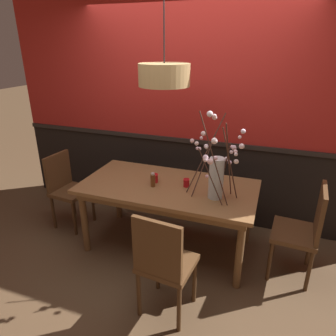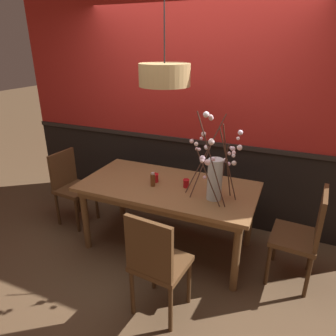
% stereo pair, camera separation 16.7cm
% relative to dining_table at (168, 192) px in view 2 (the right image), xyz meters
% --- Properties ---
extents(ground_plane, '(24.00, 24.00, 0.00)m').
position_rel_dining_table_xyz_m(ground_plane, '(0.00, 0.00, -0.67)').
color(ground_plane, brown).
extents(back_wall, '(4.64, 0.14, 2.89)m').
position_rel_dining_table_xyz_m(back_wall, '(0.00, 0.79, 0.77)').
color(back_wall, black).
rests_on(back_wall, ground).
extents(dining_table, '(1.79, 0.91, 0.75)m').
position_rel_dining_table_xyz_m(dining_table, '(0.00, 0.00, 0.00)').
color(dining_table, olive).
rests_on(dining_table, ground).
extents(chair_far_side_left, '(0.50, 0.45, 0.90)m').
position_rel_dining_table_xyz_m(chair_far_side_left, '(-0.26, 0.88, -0.16)').
color(chair_far_side_left, brown).
rests_on(chair_far_side_left, ground).
extents(chair_head_east_end, '(0.43, 0.47, 0.94)m').
position_rel_dining_table_xyz_m(chair_head_east_end, '(1.32, -0.00, -0.14)').
color(chair_head_east_end, brown).
rests_on(chair_head_east_end, ground).
extents(chair_head_west_end, '(0.42, 0.44, 0.90)m').
position_rel_dining_table_xyz_m(chair_head_west_end, '(-1.30, 0.03, -0.16)').
color(chair_head_west_end, brown).
rests_on(chair_head_west_end, ground).
extents(chair_near_side_right, '(0.45, 0.43, 0.95)m').
position_rel_dining_table_xyz_m(chair_near_side_right, '(0.28, -0.88, -0.13)').
color(chair_near_side_right, brown).
rests_on(chair_near_side_right, ground).
extents(chair_far_side_right, '(0.45, 0.42, 0.93)m').
position_rel_dining_table_xyz_m(chair_far_side_right, '(0.25, 0.87, -0.14)').
color(chair_far_side_right, brown).
rests_on(chair_far_side_right, ground).
extents(vase_with_blossoms, '(0.52, 0.61, 0.87)m').
position_rel_dining_table_xyz_m(vase_with_blossoms, '(0.51, -0.11, 0.32)').
color(vase_with_blossoms, silver).
rests_on(vase_with_blossoms, dining_table).
extents(candle_holder_nearer_center, '(0.08, 0.08, 0.09)m').
position_rel_dining_table_xyz_m(candle_holder_nearer_center, '(-0.16, 0.02, 0.13)').
color(candle_holder_nearer_center, red).
rests_on(candle_holder_nearer_center, dining_table).
extents(candle_holder_nearer_edge, '(0.07, 0.07, 0.09)m').
position_rel_dining_table_xyz_m(candle_holder_nearer_edge, '(0.19, 0.03, 0.13)').
color(candle_holder_nearer_edge, red).
rests_on(candle_holder_nearer_edge, dining_table).
extents(condiment_bottle, '(0.05, 0.05, 0.15)m').
position_rel_dining_table_xyz_m(condiment_bottle, '(-0.13, -0.08, 0.15)').
color(condiment_bottle, brown).
rests_on(condiment_bottle, dining_table).
extents(pendant_lamp, '(0.47, 0.47, 1.16)m').
position_rel_dining_table_xyz_m(pendant_lamp, '(-0.05, 0.03, 1.16)').
color(pendant_lamp, tan).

